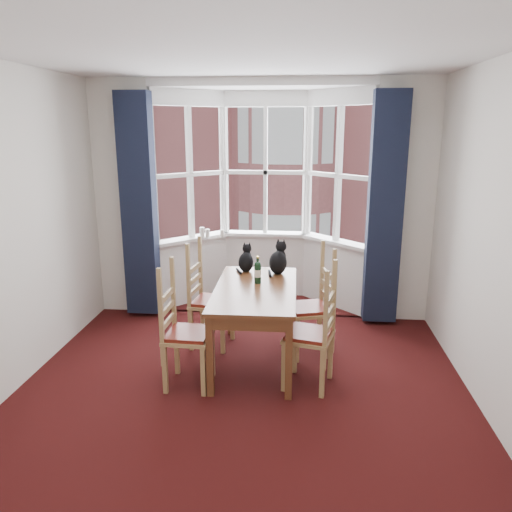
# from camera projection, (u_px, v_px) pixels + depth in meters

# --- Properties ---
(floor) EXTENTS (4.50, 4.50, 0.00)m
(floor) POSITION_uv_depth(u_px,v_px,m) (237.00, 412.00, 4.08)
(floor) COLOR black
(floor) RESTS_ON ground
(ceiling) EXTENTS (4.50, 4.50, 0.00)m
(ceiling) POSITION_uv_depth(u_px,v_px,m) (233.00, 45.00, 3.37)
(ceiling) COLOR white
(ceiling) RESTS_ON floor
(wall_near) EXTENTS (4.00, 0.00, 4.00)m
(wall_near) POSITION_uv_depth(u_px,v_px,m) (140.00, 414.00, 1.56)
(wall_near) COLOR silver
(wall_near) RESTS_ON floor
(wall_back_pier_left) EXTENTS (0.70, 0.12, 2.80)m
(wall_back_pier_left) POSITION_uv_depth(u_px,v_px,m) (125.00, 200.00, 6.04)
(wall_back_pier_left) COLOR silver
(wall_back_pier_left) RESTS_ON floor
(wall_back_pier_right) EXTENTS (0.70, 0.12, 2.80)m
(wall_back_pier_right) POSITION_uv_depth(u_px,v_px,m) (403.00, 204.00, 5.74)
(wall_back_pier_right) COLOR silver
(wall_back_pier_right) RESTS_ON floor
(bay_window) EXTENTS (2.76, 0.94, 2.80)m
(bay_window) POSITION_uv_depth(u_px,v_px,m) (264.00, 196.00, 6.38)
(bay_window) COLOR white
(bay_window) RESTS_ON floor
(curtain_left) EXTENTS (0.38, 0.22, 2.60)m
(curtain_left) POSITION_uv_depth(u_px,v_px,m) (139.00, 206.00, 5.86)
(curtain_left) COLOR #151B31
(curtain_left) RESTS_ON floor
(curtain_right) EXTENTS (0.38, 0.22, 2.60)m
(curtain_right) POSITION_uv_depth(u_px,v_px,m) (385.00, 210.00, 5.60)
(curtain_right) COLOR #151B31
(curtain_right) RESTS_ON floor
(dining_table) EXTENTS (0.79, 1.45, 0.77)m
(dining_table) POSITION_uv_depth(u_px,v_px,m) (256.00, 297.00, 4.79)
(dining_table) COLOR brown
(dining_table) RESTS_ON floor
(chair_left_near) EXTENTS (0.42, 0.44, 0.92)m
(chair_left_near) POSITION_uv_depth(u_px,v_px,m) (178.00, 335.00, 4.42)
(chair_left_near) COLOR #A0804D
(chair_left_near) RESTS_ON floor
(chair_left_far) EXTENTS (0.45, 0.47, 0.92)m
(chair_left_far) POSITION_uv_depth(u_px,v_px,m) (204.00, 302.00, 5.25)
(chair_left_far) COLOR #A0804D
(chair_left_far) RESTS_ON floor
(chair_right_near) EXTENTS (0.49, 0.50, 0.92)m
(chair_right_near) POSITION_uv_depth(u_px,v_px,m) (319.00, 337.00, 4.38)
(chair_right_near) COLOR #A0804D
(chair_right_near) RESTS_ON floor
(chair_right_far) EXTENTS (0.50, 0.51, 0.92)m
(chair_right_far) POSITION_uv_depth(u_px,v_px,m) (318.00, 309.00, 5.05)
(chair_right_far) COLOR #A0804D
(chair_right_far) RESTS_ON floor
(cat_left) EXTENTS (0.17, 0.23, 0.31)m
(cat_left) POSITION_uv_depth(u_px,v_px,m) (246.00, 260.00, 5.29)
(cat_left) COLOR black
(cat_left) RESTS_ON dining_table
(cat_right) EXTENTS (0.25, 0.30, 0.36)m
(cat_right) POSITION_uv_depth(u_px,v_px,m) (278.00, 261.00, 5.20)
(cat_right) COLOR black
(cat_right) RESTS_ON dining_table
(wine_bottle) EXTENTS (0.07, 0.07, 0.27)m
(wine_bottle) POSITION_uv_depth(u_px,v_px,m) (258.00, 271.00, 4.88)
(wine_bottle) COLOR black
(wine_bottle) RESTS_ON dining_table
(candle_tall) EXTENTS (0.06, 0.06, 0.13)m
(candle_tall) POSITION_uv_depth(u_px,v_px,m) (202.00, 232.00, 6.42)
(candle_tall) COLOR white
(candle_tall) RESTS_ON bay_window
(candle_short) EXTENTS (0.06, 0.06, 0.11)m
(candle_short) POSITION_uv_depth(u_px,v_px,m) (208.00, 233.00, 6.44)
(candle_short) COLOR white
(candle_short) RESTS_ON bay_window
(candle_extra) EXTENTS (0.05, 0.05, 0.10)m
(candle_extra) POSITION_uv_depth(u_px,v_px,m) (222.00, 233.00, 6.45)
(candle_extra) COLOR white
(candle_extra) RESTS_ON bay_window
(street) EXTENTS (80.00, 80.00, 0.00)m
(street) POSITION_uv_depth(u_px,v_px,m) (295.00, 241.00, 36.66)
(street) COLOR #333335
(street) RESTS_ON ground
(tenement_building) EXTENTS (18.40, 7.80, 15.20)m
(tenement_building) POSITION_uv_depth(u_px,v_px,m) (289.00, 145.00, 17.17)
(tenement_building) COLOR #AC5A59
(tenement_building) RESTS_ON street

